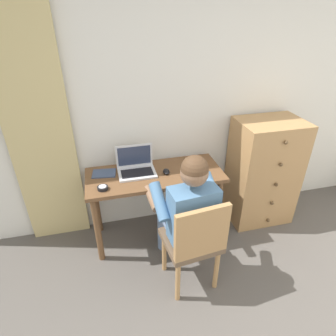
{
  "coord_description": "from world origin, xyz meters",
  "views": [
    {
      "loc": [
        -0.93,
        -0.32,
        2.09
      ],
      "look_at": [
        -0.4,
        1.77,
        0.84
      ],
      "focal_mm": 30.24,
      "sensor_mm": 36.0,
      "label": 1
    }
  ],
  "objects": [
    {
      "name": "wall_back",
      "position": [
        0.0,
        2.2,
        1.25
      ],
      "size": [
        4.8,
        0.05,
        2.5
      ],
      "primitive_type": "cube",
      "color": "silver",
      "rests_on": "ground_plane"
    },
    {
      "name": "curtain_panel",
      "position": [
        -1.45,
        2.13,
        1.14
      ],
      "size": [
        0.55,
        0.03,
        2.28
      ],
      "primitive_type": "cube",
      "color": "#CCB77A",
      "rests_on": "ground_plane"
    },
    {
      "name": "desk",
      "position": [
        -0.5,
        1.87,
        0.62
      ],
      "size": [
        1.26,
        0.52,
        0.74
      ],
      "color": "brown",
      "rests_on": "ground_plane"
    },
    {
      "name": "dresser",
      "position": [
        0.66,
        1.9,
        0.56
      ],
      "size": [
        0.64,
        0.5,
        1.13
      ],
      "color": "tan",
      "rests_on": "ground_plane"
    },
    {
      "name": "chair",
      "position": [
        -0.33,
        1.19,
        0.5
      ],
      "size": [
        0.46,
        0.44,
        0.89
      ],
      "color": "brown",
      "rests_on": "ground_plane"
    },
    {
      "name": "person_seated",
      "position": [
        -0.35,
        1.37,
        0.68
      ],
      "size": [
        0.57,
        0.61,
        1.21
      ],
      "color": "#6B84AD",
      "rests_on": "ground_plane"
    },
    {
      "name": "laptop",
      "position": [
        -0.66,
        1.94,
        0.79
      ],
      "size": [
        0.34,
        0.25,
        0.24
      ],
      "color": "silver",
      "rests_on": "desk"
    },
    {
      "name": "computer_mouse",
      "position": [
        -0.4,
        1.85,
        0.75
      ],
      "size": [
        0.07,
        0.11,
        0.03
      ],
      "primitive_type": "ellipsoid",
      "rotation": [
        0.0,
        0.0,
        -0.12
      ],
      "color": "black",
      "rests_on": "desk"
    },
    {
      "name": "desk_clock",
      "position": [
        -0.98,
        1.72,
        0.75
      ],
      "size": [
        0.09,
        0.09,
        0.03
      ],
      "color": "black",
      "rests_on": "desk"
    },
    {
      "name": "notebook_pad",
      "position": [
        -0.95,
        1.97,
        0.74
      ],
      "size": [
        0.23,
        0.18,
        0.01
      ],
      "primitive_type": "cube",
      "rotation": [
        0.0,
        0.0,
        -0.14
      ],
      "color": "#3D4C6B",
      "rests_on": "desk"
    }
  ]
}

